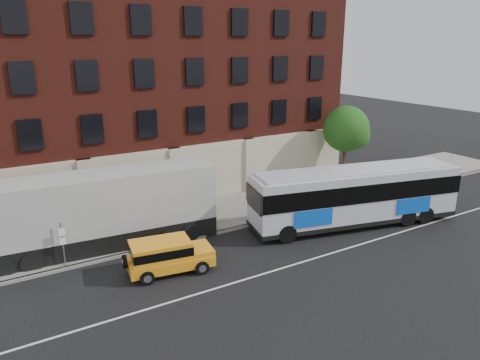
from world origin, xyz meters
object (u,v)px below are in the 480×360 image
street_tree (346,131)px  yellow_suv (166,254)px  city_bus (355,194)px  shipping_container (98,213)px  sign_pole (63,242)px

street_tree → yellow_suv: 19.15m
city_bus → shipping_container: (-14.58, 4.69, 0.12)m
yellow_suv → sign_pole: bearing=145.1°
shipping_container → sign_pole: bearing=-146.2°
sign_pole → shipping_container: 2.70m
street_tree → shipping_container: 20.09m
yellow_suv → shipping_container: size_ratio=0.35×
street_tree → sign_pole: bearing=-171.4°
city_bus → yellow_suv: size_ratio=2.98×
city_bus → yellow_suv: city_bus is taller
street_tree → shipping_container: size_ratio=0.47×
sign_pole → yellow_suv: bearing=-34.9°
street_tree → shipping_container: street_tree is taller
sign_pole → yellow_suv: (4.29, -3.00, -0.47)m
city_bus → street_tree: bearing=51.2°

